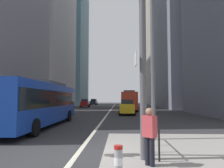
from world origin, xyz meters
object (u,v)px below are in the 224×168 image
Objects in this scene: city_bus_red_receding at (129,100)px; car_oncoming_far at (94,102)px; street_lamp_post at (152,33)px; car_receding_near at (127,107)px; car_receding_far at (131,103)px; city_bus_blue_oncoming at (40,102)px; traffic_signal_gantry at (88,39)px; car_oncoming_mid at (85,103)px; pedestrian_waiting at (150,133)px; bollard_left at (118,164)px.

city_bus_red_receding is 2.72× the size of car_oncoming_far.
car_oncoming_far is 55.72m from street_lamp_post.
car_receding_near is 21.03m from car_receding_far.
city_bus_blue_oncoming is 9.99m from traffic_signal_gantry.
car_oncoming_far is (-2.05, 49.63, -0.85)m from city_bus_blue_oncoming.
city_bus_blue_oncoming is 2.77× the size of car_receding_far.
car_oncoming_mid is 44.53m from traffic_signal_gantry.
car_receding_near is 2.49× the size of pedestrian_waiting.
traffic_signal_gantry is at bearing -80.66° from car_oncoming_mid.
traffic_signal_gantry reaches higher than car_oncoming_mid.
traffic_signal_gantry reaches higher than pedestrian_waiting.
car_receding_far is at bearing 75.31° from city_bus_blue_oncoming.
car_oncoming_mid and car_receding_near have the same top height.
pedestrian_waiting reaches higher than bollard_left.
car_oncoming_mid is (-9.92, 13.60, -0.85)m from city_bus_red_receding.
city_bus_red_receding is at bearing -95.51° from car_receding_far.
pedestrian_waiting is (-0.75, -3.99, -4.21)m from street_lamp_post.
car_oncoming_mid is at bearing 165.84° from car_receding_far.
bollard_left is at bearing -93.64° from car_receding_far.
city_bus_red_receding is 30.86m from pedestrian_waiting.
city_bus_blue_oncoming is at bearing -109.01° from city_bus_red_receding.
pedestrian_waiting is (6.70, -9.09, -0.77)m from city_bus_blue_oncoming.
traffic_signal_gantry is at bearing 162.29° from pedestrian_waiting.
car_oncoming_mid is at bearing 103.72° from street_lamp_post.
car_oncoming_mid is at bearing -91.52° from car_oncoming_far.
city_bus_red_receding is 27.08m from street_lamp_post.
car_oncoming_mid is 1.01× the size of car_receding_near.
car_oncoming_mid and car_oncoming_far have the same top height.
car_oncoming_mid is at bearing 111.31° from car_receding_near.
bollard_left is (5.79, -10.60, -1.19)m from city_bus_blue_oncoming.
street_lamp_post is at bearing -87.87° from car_receding_near.
traffic_signal_gantry reaches higher than bollard_left.
city_bus_blue_oncoming is 49.68m from car_oncoming_far.
car_oncoming_far is (-10.59, 17.05, -0.00)m from car_receding_far.
street_lamp_post reaches higher than traffic_signal_gantry.
car_receding_near is at bearing 89.63° from pedestrian_waiting.
car_receding_far is at bearing 86.36° from bollard_left.
car_oncoming_mid is (-2.43, 35.35, -0.85)m from city_bus_blue_oncoming.
city_bus_blue_oncoming is 2.90× the size of car_receding_near.
traffic_signal_gantry is 0.75× the size of street_lamp_post.
pedestrian_waiting is (9.13, -44.44, 0.08)m from car_oncoming_mid.
car_receding_far is 37.95m from street_lamp_post.
car_receding_far and car_oncoming_far have the same top height.
pedestrian_waiting is at bearing -91.48° from city_bus_red_receding.
street_lamp_post reaches higher than pedestrian_waiting.
car_oncoming_mid is 0.96× the size of car_receding_far.
bollard_left is (8.22, -45.95, -0.34)m from car_oncoming_mid.
car_receding_near is 0.98× the size of car_oncoming_far.
traffic_signal_gantry is (7.21, -43.83, 3.09)m from car_oncoming_mid.
car_receding_far reaches higher than bollard_left.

